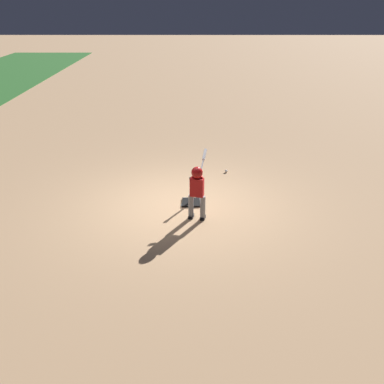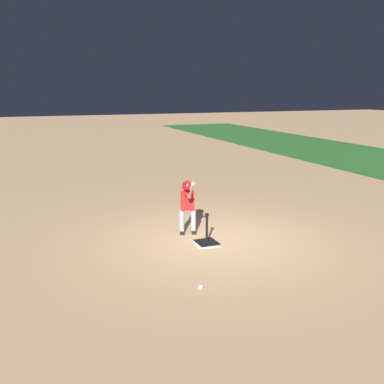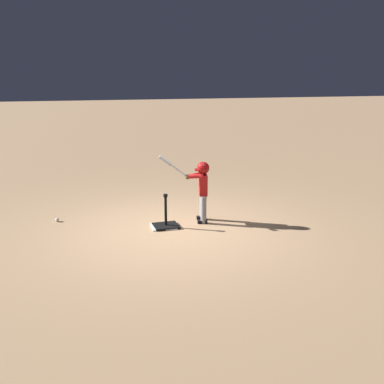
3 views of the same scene
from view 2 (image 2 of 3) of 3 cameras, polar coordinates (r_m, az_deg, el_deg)
name	(u,v)px [view 2 (image 2 of 3)]	position (r m, az deg, el deg)	size (l,w,h in m)	color
ground_plane	(214,241)	(9.07, 2.87, -6.23)	(90.00, 90.00, 0.00)	tan
home_plate	(206,244)	(8.87, 1.84, -6.60)	(0.44, 0.44, 0.02)	white
batting_tee	(207,240)	(8.88, 1.89, -6.09)	(0.44, 0.40, 0.62)	black
batter_child	(188,201)	(9.29, -0.54, -1.09)	(0.91, 0.41, 1.27)	gray
baseball	(201,287)	(6.97, 1.11, -12.01)	(0.07, 0.07, 0.07)	white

